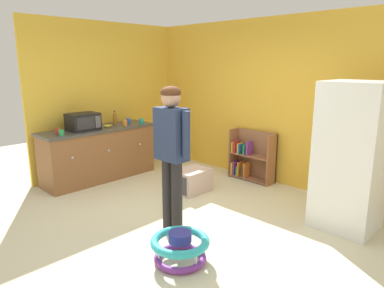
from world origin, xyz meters
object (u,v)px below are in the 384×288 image
(pet_carrier, at_px, (191,180))
(orange_cup, at_px, (125,123))
(baby_walker, at_px, (180,247))
(kitchen_counter, at_px, (99,153))
(red_cup, at_px, (58,132))
(amber_bottle, at_px, (115,119))
(refrigerator, at_px, (351,157))
(microwave, at_px, (83,122))
(banana_bunch, at_px, (108,126))
(teal_cup, at_px, (141,121))
(standing_person, at_px, (172,146))
(green_cup, at_px, (61,133))
(bookshelf, at_px, (250,158))
(blue_cup, at_px, (129,121))

(pet_carrier, bearing_deg, orange_cup, -172.13)
(baby_walker, bearing_deg, kitchen_counter, 163.79)
(red_cup, bearing_deg, amber_bottle, 98.35)
(refrigerator, relative_size, microwave, 3.71)
(baby_walker, relative_size, microwave, 1.26)
(banana_bunch, bearing_deg, refrigerator, 14.89)
(kitchen_counter, bearing_deg, teal_cup, 75.63)
(standing_person, distance_m, baby_walker, 1.13)
(banana_bunch, distance_m, amber_bottle, 0.32)
(microwave, distance_m, amber_bottle, 0.68)
(baby_walker, xyz_separation_m, red_cup, (-2.83, 0.12, 0.79))
(standing_person, distance_m, teal_cup, 2.48)
(pet_carrier, bearing_deg, green_cup, -134.96)
(pet_carrier, bearing_deg, amber_bottle, -171.52)
(bookshelf, distance_m, banana_bunch, 2.51)
(blue_cup, xyz_separation_m, teal_cup, (0.18, 0.15, 0.00))
(refrigerator, bearing_deg, baby_walker, -113.91)
(standing_person, relative_size, baby_walker, 2.87)
(bookshelf, height_order, green_cup, green_cup)
(refrigerator, relative_size, amber_bottle, 7.24)
(refrigerator, relative_size, teal_cup, 18.74)
(blue_cup, distance_m, teal_cup, 0.23)
(refrigerator, distance_m, red_cup, 4.15)
(kitchen_counter, xyz_separation_m, teal_cup, (0.20, 0.78, 0.50))
(pet_carrier, bearing_deg, red_cup, -137.55)
(baby_walker, distance_m, orange_cup, 3.15)
(kitchen_counter, xyz_separation_m, amber_bottle, (-0.09, 0.41, 0.55))
(bookshelf, xyz_separation_m, green_cup, (-1.68, -2.55, 0.58))
(banana_bunch, bearing_deg, pet_carrier, 18.51)
(blue_cup, bearing_deg, teal_cup, 40.71)
(green_cup, bearing_deg, teal_cup, 89.99)
(orange_cup, distance_m, blue_cup, 0.21)
(pet_carrier, bearing_deg, refrigerator, 12.32)
(amber_bottle, height_order, teal_cup, amber_bottle)
(refrigerator, height_order, baby_walker, refrigerator)
(baby_walker, bearing_deg, pet_carrier, 131.15)
(pet_carrier, height_order, banana_bunch, banana_bunch)
(microwave, xyz_separation_m, red_cup, (0.06, -0.46, -0.09))
(bookshelf, height_order, red_cup, red_cup)
(pet_carrier, distance_m, blue_cup, 1.75)
(pet_carrier, xyz_separation_m, green_cup, (-1.39, -1.39, 0.77))
(orange_cup, height_order, red_cup, same)
(microwave, distance_m, blue_cup, 0.90)
(kitchen_counter, xyz_separation_m, red_cup, (0.08, -0.73, 0.50))
(kitchen_counter, bearing_deg, refrigerator, 16.73)
(blue_cup, height_order, green_cup, same)
(microwave, bearing_deg, kitchen_counter, 92.39)
(pet_carrier, xyz_separation_m, teal_cup, (-1.39, 0.12, 0.77))
(microwave, bearing_deg, banana_bunch, 80.31)
(bookshelf, bearing_deg, kitchen_counter, -135.94)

